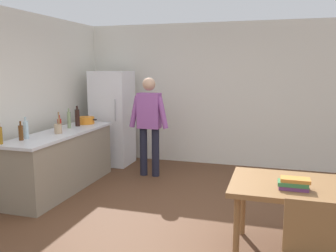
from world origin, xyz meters
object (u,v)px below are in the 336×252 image
(bottle_water_clear, at_px, (26,130))
(bottle_vinegar_tall, at_px, (69,120))
(utensil_jar, at_px, (58,128))
(book_stack, at_px, (294,184))
(person, at_px, (149,120))
(bottle_oil_amber, at_px, (0,135))
(bottle_beer_brown, at_px, (21,133))
(bottle_wine_dark, at_px, (77,117))
(dining_table, at_px, (304,192))
(bottle_sauce_red, at_px, (60,124))
(refrigerator, at_px, (113,118))
(cooking_pot, at_px, (86,120))

(bottle_water_clear, xyz_separation_m, bottle_vinegar_tall, (0.09, 0.93, 0.01))
(utensil_jar, bearing_deg, book_stack, -19.35)
(person, xyz_separation_m, bottle_oil_amber, (-1.28, -2.03, 0.04))
(bottle_beer_brown, bearing_deg, utensil_jar, 72.76)
(bottle_oil_amber, bearing_deg, bottle_wine_dark, 82.90)
(dining_table, xyz_separation_m, bottle_oil_amber, (-3.63, 0.11, 0.34))
(bottle_water_clear, bearing_deg, person, 53.51)
(bottle_sauce_red, xyz_separation_m, book_stack, (3.37, -1.36, -0.19))
(refrigerator, bearing_deg, bottle_oil_amber, -97.37)
(person, bearing_deg, dining_table, -42.41)
(bottle_oil_amber, height_order, bottle_water_clear, bottle_water_clear)
(book_stack, bearing_deg, bottle_wine_dark, 151.39)
(dining_table, xyz_separation_m, cooking_pot, (-3.43, 1.93, 0.29))
(person, xyz_separation_m, utensil_jar, (-1.01, -1.16, 0.00))
(utensil_jar, bearing_deg, bottle_vinegar_tall, 102.62)
(person, distance_m, cooking_pot, 1.11)
(bottle_beer_brown, distance_m, bottle_vinegar_tall, 1.05)
(bottle_beer_brown, bearing_deg, bottle_sauce_red, 85.60)
(bottle_oil_amber, height_order, bottle_beer_brown, bottle_oil_amber)
(utensil_jar, height_order, bottle_oil_amber, utensil_jar)
(refrigerator, height_order, bottle_beer_brown, refrigerator)
(dining_table, bearing_deg, utensil_jar, 163.72)
(refrigerator, relative_size, bottle_water_clear, 6.00)
(bottle_wine_dark, distance_m, bottle_sauce_red, 0.46)
(person, xyz_separation_m, bottle_water_clear, (-1.21, -1.63, 0.05))
(dining_table, height_order, bottle_sauce_red, bottle_sauce_red)
(utensil_jar, relative_size, bottle_sauce_red, 1.33)
(bottle_beer_brown, bearing_deg, person, 55.71)
(book_stack, bearing_deg, bottle_vinegar_tall, 154.47)
(book_stack, bearing_deg, dining_table, 55.56)
(bottle_oil_amber, bearing_deg, bottle_water_clear, 79.07)
(cooking_pot, bearing_deg, book_stack, -32.11)
(bottle_oil_amber, distance_m, bottle_beer_brown, 0.30)
(bottle_sauce_red, bearing_deg, bottle_beer_brown, -94.40)
(bottle_oil_amber, bearing_deg, person, 57.71)
(person, xyz_separation_m, bottle_vinegar_tall, (-1.11, -0.70, 0.06))
(bottle_wine_dark, bearing_deg, book_stack, -28.61)
(cooking_pot, xyz_separation_m, book_stack, (3.32, -2.09, -0.16))
(dining_table, bearing_deg, book_stack, -124.44)
(refrigerator, xyz_separation_m, bottle_sauce_red, (-0.18, -1.50, 0.10))
(person, bearing_deg, book_stack, -45.83)
(refrigerator, distance_m, utensil_jar, 1.72)
(dining_table, bearing_deg, bottle_sauce_red, 160.99)
(utensil_jar, relative_size, bottle_water_clear, 1.07)
(bottle_sauce_red, height_order, bottle_beer_brown, bottle_beer_brown)
(bottle_oil_amber, bearing_deg, book_stack, -4.45)
(utensil_jar, bearing_deg, cooking_pot, 94.29)
(cooking_pot, bearing_deg, refrigerator, 80.28)
(bottle_water_clear, height_order, bottle_wine_dark, bottle_wine_dark)
(utensil_jar, height_order, book_stack, utensil_jar)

